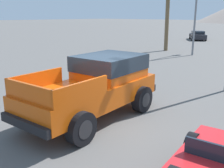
# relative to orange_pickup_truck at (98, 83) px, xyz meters

# --- Properties ---
(ground_plane) EXTENTS (320.00, 320.00, 0.00)m
(ground_plane) POSITION_rel_orange_pickup_truck_xyz_m (0.33, -0.16, -1.13)
(ground_plane) COLOR #5B5956
(orange_pickup_truck) EXTENTS (2.77, 5.40, 2.00)m
(orange_pickup_truck) POSITION_rel_orange_pickup_truck_xyz_m (0.00, 0.00, 0.00)
(orange_pickup_truck) COLOR #CC4C0C
(orange_pickup_truck) RESTS_ON ground_plane
(parked_car_dark) EXTENTS (3.89, 4.66, 1.18)m
(parked_car_dark) POSITION_rel_orange_pickup_truck_xyz_m (-10.26, 28.68, -0.52)
(parked_car_dark) COLOR #232328
(parked_car_dark) RESTS_ON ground_plane
(traffic_light_crosswalk) EXTENTS (0.38, 4.02, 6.08)m
(traffic_light_crosswalk) POSITION_rel_orange_pickup_truck_xyz_m (-4.12, 16.52, 3.11)
(traffic_light_crosswalk) COLOR slate
(traffic_light_crosswalk) RESTS_ON ground_plane
(palm_tree_tall) EXTENTS (2.89, 2.62, 5.97)m
(palm_tree_tall) POSITION_rel_orange_pickup_truck_xyz_m (-7.38, 15.98, 3.40)
(palm_tree_tall) COLOR brown
(palm_tree_tall) RESTS_ON ground_plane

